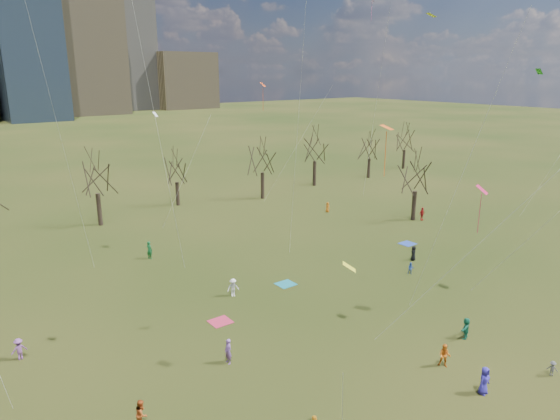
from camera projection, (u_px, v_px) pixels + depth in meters
ground at (381, 341)px, 35.50m from camera, size 500.00×500.00×0.00m
bare_tree_row at (159, 174)px, 62.49m from camera, size 113.04×29.80×9.50m
blanket_teal at (286, 284)px, 44.92m from camera, size 1.60×1.50×0.03m
blanket_navy at (407, 244)px, 55.48m from camera, size 1.60×1.50×0.03m
blanket_crimson at (220, 322)px, 38.17m from camera, size 1.60×1.50×0.03m
person_0 at (484, 381)px, 29.44m from camera, size 0.89×0.61×1.74m
person_2 at (142, 414)px, 26.66m from camera, size 0.98×1.02×1.67m
person_3 at (552, 368)px, 31.29m from camera, size 0.61×0.75×1.01m
person_5 at (466, 328)px, 35.65m from camera, size 1.52×0.98×1.57m
person_6 at (413, 253)px, 50.42m from camera, size 0.88×0.84×1.52m
person_7 at (228, 351)px, 32.55m from camera, size 0.42×0.63×1.72m
person_8 at (411, 268)px, 47.01m from camera, size 0.71×0.70×1.15m
person_9 at (233, 287)px, 42.33m from camera, size 1.14×0.81×1.59m
person_10 at (422, 214)px, 64.07m from camera, size 1.00×0.42×1.70m
person_12 at (328, 207)px, 67.81m from camera, size 0.53×0.74×1.39m
person_13 at (149, 250)px, 50.83m from camera, size 0.68×0.80×1.87m
person_14 at (445, 356)px, 32.17m from camera, size 0.90×0.97×1.58m
person_15 at (19, 349)px, 33.02m from camera, size 1.03×0.67×1.51m
kites_airborne at (299, 118)px, 41.02m from camera, size 71.19×46.35×36.43m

